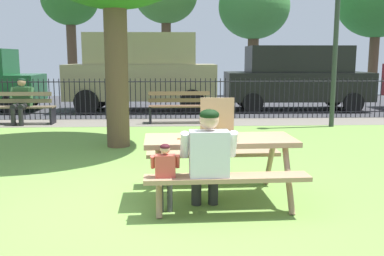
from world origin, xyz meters
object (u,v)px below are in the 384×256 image
at_px(park_bench_center, 179,107).
at_px(parked_car_right, 297,77).
at_px(pizza_slice_on_table, 184,137).
at_px(adult_at_table, 208,157).
at_px(picnic_table_foreground, 219,152).
at_px(person_on_park_bench, 21,99).
at_px(far_tree_midleft, 70,2).
at_px(far_tree_midright, 254,8).
at_px(park_bench_left, 23,108).
at_px(far_tree_right, 377,2).
at_px(parked_car_center, 142,70).
at_px(pizza_box_open, 218,130).
at_px(lamp_post_walkway, 337,11).
at_px(child_at_table, 165,172).

distance_m(park_bench_center, parked_car_right, 4.79).
bearing_deg(pizza_slice_on_table, adult_at_table, -63.92).
height_order(picnic_table_foreground, person_on_park_bench, person_on_park_bench).
xyz_separation_m(far_tree_midleft, far_tree_midright, (8.55, -0.00, -0.23)).
relative_size(park_bench_left, far_tree_right, 0.27).
distance_m(picnic_table_foreground, far_tree_midleft, 16.96).
bearing_deg(pizza_slice_on_table, park_bench_center, 89.66).
height_order(pizza_slice_on_table, adult_at_table, adult_at_table).
relative_size(adult_at_table, parked_car_center, 0.25).
height_order(picnic_table_foreground, far_tree_midright, far_tree_midright).
xyz_separation_m(pizza_box_open, person_on_park_bench, (-4.46, 6.24, -0.20)).
xyz_separation_m(picnic_table_foreground, far_tree_midright, (3.29, 15.71, 3.40)).
distance_m(park_bench_center, far_tree_midleft, 11.31).
distance_m(park_bench_left, person_on_park_bench, 0.24).
height_order(park_bench_center, parked_car_right, parked_car_right).
distance_m(pizza_box_open, pizza_slice_on_table, 0.42).
bearing_deg(picnic_table_foreground, adult_at_table, -109.60).
xyz_separation_m(picnic_table_foreground, lamp_post_walkway, (3.43, 5.49, 2.23)).
xyz_separation_m(child_at_table, park_bench_left, (-3.80, 6.79, -0.09)).
bearing_deg(far_tree_right, parked_car_center, -147.76).
height_order(park_bench_center, far_tree_midright, far_tree_midright).
bearing_deg(far_tree_midleft, park_bench_left, -85.15).
relative_size(child_at_table, far_tree_midright, 0.15).
bearing_deg(park_bench_left, person_on_park_bench, 142.28).
height_order(pizza_slice_on_table, lamp_post_walkway, lamp_post_walkway).
bearing_deg(person_on_park_bench, pizza_box_open, -54.47).
height_order(picnic_table_foreground, far_tree_right, far_tree_right).
xyz_separation_m(pizza_slice_on_table, park_bench_left, (-4.02, 6.23, -0.36)).
distance_m(far_tree_midright, far_tree_right, 5.89).
bearing_deg(person_on_park_bench, parked_car_right, 18.68).
height_order(person_on_park_bench, parked_car_center, parked_car_center).
xyz_separation_m(child_at_table, far_tree_right, (9.83, 16.26, 3.80)).
bearing_deg(child_at_table, adult_at_table, 5.54).
bearing_deg(park_bench_left, park_bench_center, -0.00).
relative_size(far_tree_midleft, far_tree_right, 0.91).
bearing_deg(adult_at_table, far_tree_midright, 77.92).
relative_size(park_bench_left, far_tree_midright, 0.29).
bearing_deg(picnic_table_foreground, parked_car_center, 99.78).
xyz_separation_m(picnic_table_foreground, person_on_park_bench, (-4.48, 6.25, 0.06)).
bearing_deg(adult_at_table, pizza_slice_on_table, 116.08).
height_order(parked_car_right, far_tree_midright, far_tree_midright).
bearing_deg(park_bench_center, pizza_slice_on_table, -90.34).
height_order(child_at_table, lamp_post_walkway, lamp_post_walkway).
bearing_deg(person_on_park_bench, park_bench_left, -37.72).
relative_size(parked_car_center, far_tree_right, 0.78).
xyz_separation_m(pizza_slice_on_table, park_bench_center, (0.04, 6.23, -0.36)).
xyz_separation_m(park_bench_left, lamp_post_walkway, (7.88, -0.74, 2.41)).
bearing_deg(parked_car_center, park_bench_center, -67.06).
xyz_separation_m(person_on_park_bench, parked_car_right, (7.97, 2.70, 0.44)).
distance_m(child_at_table, person_on_park_bench, 7.81).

